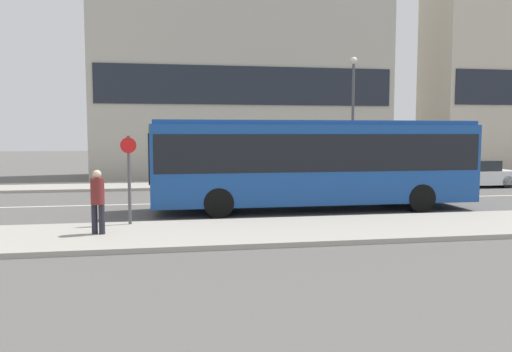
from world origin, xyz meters
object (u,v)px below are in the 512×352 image
Objects in this scene: parked_car_0 at (473,174)px; bus_stop_sign at (129,172)px; city_bus at (314,159)px; street_lamp at (353,106)px; pedestrian_near_stop at (98,198)px.

bus_stop_sign reaches higher than parked_car_0.
parked_car_0 is 1.65× the size of bus_stop_sign.
bus_stop_sign is at bearing -152.52° from parked_car_0.
city_bus is 8.81m from street_lamp.
street_lamp is at bearing 165.62° from parked_car_0.
bus_stop_sign is 14.49m from street_lamp.
city_bus reaches higher than parked_car_0.
pedestrian_near_stop is at bearing -150.13° from parked_car_0.
city_bus is 1.76× the size of street_lamp.
city_bus is 4.50× the size of bus_stop_sign.
parked_car_0 is 19.41m from pedestrian_near_stop.
parked_car_0 is 2.52× the size of pedestrian_near_stop.
bus_stop_sign reaches higher than pedestrian_near_stop.
street_lamp is at bearing 43.86° from bus_stop_sign.
parked_car_0 is at bearing 27.48° from bus_stop_sign.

